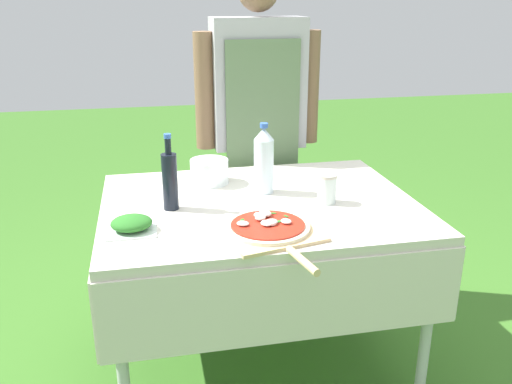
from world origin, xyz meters
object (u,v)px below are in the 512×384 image
oil_bottle (170,180)px  water_bottle (264,160)px  mixing_tub (209,171)px  prep_table (259,221)px  person_cook (258,116)px  herb_container (132,224)px  sauce_jar (327,190)px  pizza_on_peel (269,229)px

oil_bottle → water_bottle: bearing=16.1°
water_bottle → mixing_tub: (-0.20, 0.16, -0.08)m
water_bottle → mixing_tub: 0.27m
prep_table → person_cook: size_ratio=0.75×
herb_container → mixing_tub: size_ratio=1.02×
herb_container → sauce_jar: 0.73m
pizza_on_peel → oil_bottle: bearing=124.3°
water_bottle → herb_container: size_ratio=1.72×
oil_bottle → sauce_jar: size_ratio=2.52×
person_cook → sauce_jar: size_ratio=14.31×
mixing_tub → sauce_jar: sauce_jar is taller
prep_table → water_bottle: water_bottle is taller
prep_table → oil_bottle: (-0.33, -0.01, 0.19)m
oil_bottle → water_bottle: oil_bottle is taller
pizza_on_peel → water_bottle: (0.07, 0.39, 0.12)m
mixing_tub → sauce_jar: size_ratio=1.42×
sauce_jar → mixing_tub: bearing=141.7°
prep_table → mixing_tub: (-0.16, 0.26, 0.13)m
oil_bottle → pizza_on_peel: bearing=-43.2°
water_bottle → sauce_jar: bearing=-38.1°
person_cook → pizza_on_peel: bearing=78.8°
person_cook → sauce_jar: person_cook is taller
prep_table → herb_container: (-0.47, -0.18, 0.11)m
water_bottle → sauce_jar: size_ratio=2.50×
water_bottle → herb_container: bearing=-151.0°
pizza_on_peel → oil_bottle: (-0.30, 0.28, 0.10)m
pizza_on_peel → oil_bottle: size_ratio=1.77×
herb_container → water_bottle: bearing=29.0°
pizza_on_peel → herb_container: 0.46m
person_cook → mixing_tub: person_cook is taller
water_bottle → herb_container: 0.60m
oil_bottle → mixing_tub: oil_bottle is taller
water_bottle → mixing_tub: water_bottle is taller
water_bottle → herb_container: water_bottle is taller
water_bottle → sauce_jar: water_bottle is taller
pizza_on_peel → herb_container: herb_container is taller
prep_table → mixing_tub: bearing=121.4°
oil_bottle → herb_container: bearing=-128.4°
prep_table → person_cook: person_cook is taller
prep_table → mixing_tub: mixing_tub is taller
herb_container → mixing_tub: (0.32, 0.44, 0.02)m
water_bottle → oil_bottle: bearing=-163.9°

